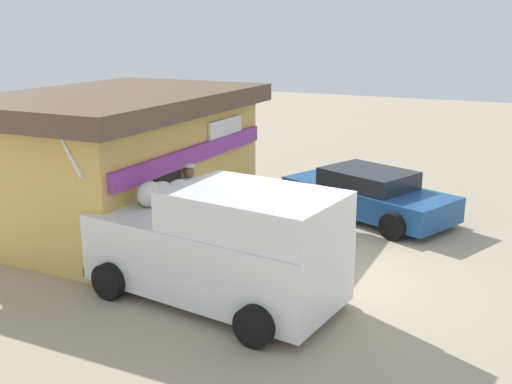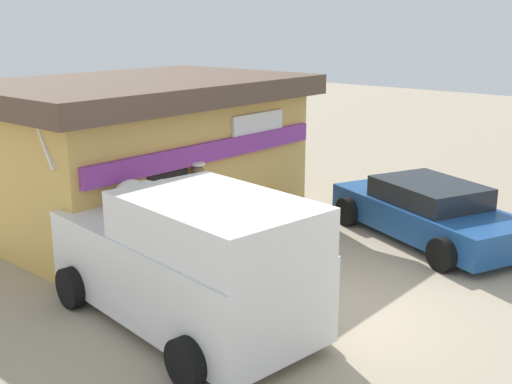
{
  "view_description": "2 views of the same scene",
  "coord_description": "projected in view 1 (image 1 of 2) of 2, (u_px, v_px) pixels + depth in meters",
  "views": [
    {
      "loc": [
        -10.01,
        -3.38,
        4.46
      ],
      "look_at": [
        1.31,
        2.11,
        1.02
      ],
      "focal_mm": 42.25,
      "sensor_mm": 36.0,
      "label": 1
    },
    {
      "loc": [
        -7.48,
        -4.92,
        4.22
      ],
      "look_at": [
        1.12,
        2.5,
        1.13
      ],
      "focal_mm": 44.35,
      "sensor_mm": 36.0,
      "label": 2
    }
  ],
  "objects": [
    {
      "name": "ground_plane",
      "position": [
        327.0,
        274.0,
        11.29
      ],
      "size": [
        60.0,
        60.0,
        0.0
      ],
      "primitive_type": "plane",
      "color": "tan"
    },
    {
      "name": "storefront_bar",
      "position": [
        121.0,
        158.0,
        13.68
      ],
      "size": [
        6.68,
        4.55,
        3.1
      ],
      "color": "#E0B259",
      "rests_on": "ground_plane"
    },
    {
      "name": "delivery_van",
      "position": [
        220.0,
        244.0,
        9.99
      ],
      "size": [
        2.63,
        5.06,
        2.79
      ],
      "color": "white",
      "rests_on": "ground_plane"
    },
    {
      "name": "parked_sedan",
      "position": [
        367.0,
        194.0,
        14.59
      ],
      "size": [
        3.24,
        4.54,
        1.17
      ],
      "color": "#1E4C8C",
      "rests_on": "ground_plane"
    },
    {
      "name": "vendor_standing",
      "position": [
        190.0,
        199.0,
        12.54
      ],
      "size": [
        0.41,
        0.56,
        1.76
      ],
      "color": "#4C4C51",
      "rests_on": "ground_plane"
    },
    {
      "name": "customer_bending",
      "position": [
        166.0,
        220.0,
        11.76
      ],
      "size": [
        0.73,
        0.7,
        1.36
      ],
      "color": "#4C4C51",
      "rests_on": "ground_plane"
    },
    {
      "name": "unloaded_banana_pile",
      "position": [
        101.0,
        254.0,
        11.67
      ],
      "size": [
        0.92,
        0.91,
        0.48
      ],
      "color": "silver",
      "rests_on": "ground_plane"
    },
    {
      "name": "paint_bucket",
      "position": [
        256.0,
        208.0,
        14.67
      ],
      "size": [
        0.28,
        0.28,
        0.41
      ],
      "primitive_type": "cylinder",
      "color": "#BF3F33",
      "rests_on": "ground_plane"
    }
  ]
}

